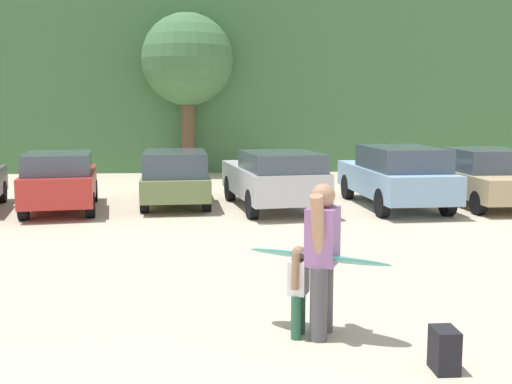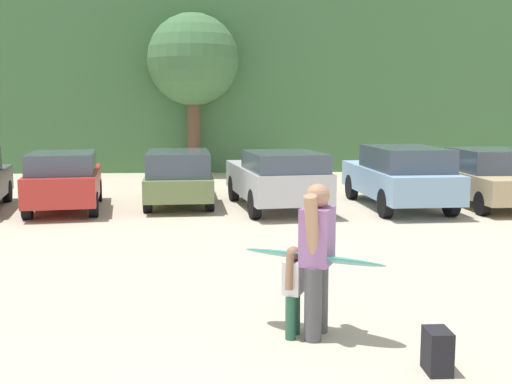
# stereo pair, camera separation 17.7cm
# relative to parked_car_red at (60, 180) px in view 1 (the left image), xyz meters

# --- Properties ---
(hillside_ridge) EXTENTS (108.00, 12.00, 7.15)m
(hillside_ridge) POSITION_rel_parked_car_red_xyz_m (3.84, 15.32, 2.76)
(hillside_ridge) COLOR #427042
(hillside_ridge) RESTS_ON ground_plane
(tree_center_left) EXTENTS (3.57, 3.57, 6.28)m
(tree_center_left) POSITION_rel_parked_car_red_xyz_m (2.96, 8.72, 3.63)
(tree_center_left) COLOR brown
(tree_center_left) RESTS_ON ground_plane
(parked_car_red) EXTENTS (2.30, 4.22, 1.54)m
(parked_car_red) POSITION_rel_parked_car_red_xyz_m (0.00, 0.00, 0.00)
(parked_car_red) COLOR #B72D28
(parked_car_red) RESTS_ON ground_plane
(parked_car_olive_green) EXTENTS (2.04, 4.71, 1.50)m
(parked_car_olive_green) POSITION_rel_parked_car_red_xyz_m (2.89, 0.89, -0.02)
(parked_car_olive_green) COLOR #6B7F4C
(parked_car_olive_green) RESTS_ON ground_plane
(parked_car_silver) EXTENTS (2.55, 4.81, 1.56)m
(parked_car_silver) POSITION_rel_parked_car_red_xyz_m (5.50, -0.08, 0.03)
(parked_car_silver) COLOR silver
(parked_car_silver) RESTS_ON ground_plane
(parked_car_sky_blue) EXTENTS (2.12, 4.89, 1.65)m
(parked_car_sky_blue) POSITION_rel_parked_car_red_xyz_m (8.77, -0.03, 0.07)
(parked_car_sky_blue) COLOR #84ADD1
(parked_car_sky_blue) RESTS_ON ground_plane
(parked_car_tan) EXTENTS (2.06, 4.28, 1.54)m
(parked_car_tan) POSITION_rel_parked_car_red_xyz_m (11.32, 0.16, -0.02)
(parked_car_tan) COLOR tan
(parked_car_tan) RESTS_ON ground_plane
(person_adult) EXTENTS (0.48, 0.82, 1.81)m
(person_adult) POSITION_rel_parked_car_red_xyz_m (5.19, -9.36, 0.21)
(person_adult) COLOR #4C4C51
(person_adult) RESTS_ON ground_plane
(person_child) EXTENTS (0.29, 0.46, 1.08)m
(person_child) POSITION_rel_parked_car_red_xyz_m (4.91, -9.36, -0.20)
(person_child) COLOR #26593F
(person_child) RESTS_ON ground_plane
(surfboard_teal) EXTENTS (1.76, 1.31, 0.24)m
(surfboard_teal) POSITION_rel_parked_car_red_xyz_m (5.14, -9.30, 0.13)
(surfboard_teal) COLOR teal
(backpack_dropped) EXTENTS (0.24, 0.34, 0.45)m
(backpack_dropped) POSITION_rel_parked_car_red_xyz_m (6.26, -10.44, -0.58)
(backpack_dropped) COLOR black
(backpack_dropped) RESTS_ON ground_plane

